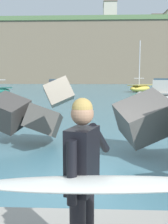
% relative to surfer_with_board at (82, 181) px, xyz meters
% --- Properties ---
extents(ground_plane, '(400.00, 400.00, 0.00)m').
position_rel_surfer_with_board_xyz_m(ground_plane, '(-0.31, 3.34, -1.28)').
color(ground_plane, '#42707F').
extents(breakwater_jetty, '(30.67, 5.93, 3.00)m').
position_rel_surfer_with_board_xyz_m(breakwater_jetty, '(-2.01, 4.40, -0.08)').
color(breakwater_jetty, slate).
rests_on(breakwater_jetty, ground).
extents(surfer_with_board, '(2.10, 1.44, 1.78)m').
position_rel_surfer_with_board_xyz_m(surfer_with_board, '(0.00, 0.00, 0.00)').
color(surfer_with_board, black).
rests_on(surfer_with_board, walkway_path).
extents(boat_near_left, '(4.79, 2.83, 2.05)m').
position_rel_surfer_with_board_xyz_m(boat_near_left, '(5.23, 18.14, -0.60)').
color(boat_near_left, beige).
rests_on(boat_near_left, ground).
extents(boat_near_centre, '(2.23, 5.05, 1.76)m').
position_rel_surfer_with_board_xyz_m(boat_near_centre, '(-6.46, 40.42, -0.73)').
color(boat_near_centre, white).
rests_on(boat_near_centre, ground).
extents(boat_near_right, '(4.23, 4.71, 7.01)m').
position_rel_surfer_with_board_xyz_m(boat_near_right, '(6.24, 36.72, -0.70)').
color(boat_near_right, '#EAC64C').
rests_on(boat_near_right, ground).
extents(headland_bluff, '(102.41, 36.56, 18.56)m').
position_rel_surfer_with_board_xyz_m(headland_bluff, '(22.12, 93.14, 8.03)').
color(headland_bluff, '#756651').
rests_on(headland_bluff, ground).
extents(station_building_west, '(5.87, 4.93, 5.64)m').
position_rel_surfer_with_board_xyz_m(station_building_west, '(22.48, 102.42, 20.12)').
color(station_building_west, beige).
rests_on(station_building_west, headland_bluff).
extents(station_building_east, '(4.21, 8.37, 6.47)m').
position_rel_surfer_with_board_xyz_m(station_building_east, '(4.21, 89.06, 20.53)').
color(station_building_east, '#B2ADA3').
rests_on(station_building_east, headland_bluff).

